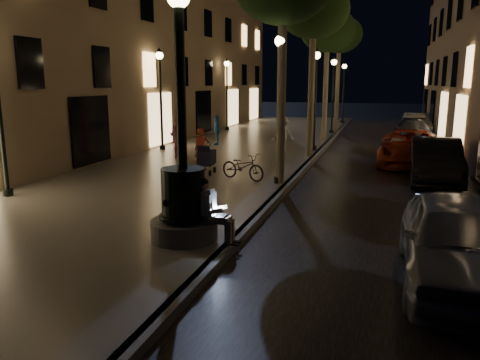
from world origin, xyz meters
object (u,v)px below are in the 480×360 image
(lamp_left_b, at_px, (160,86))
(pedestrian_pink, at_px, (179,136))
(car_fifth, at_px, (416,124))
(bicycle, at_px, (243,167))
(car_third, at_px, (410,148))
(fountain_lamppost, at_px, (183,192))
(lamp_curb_d, at_px, (344,85))
(lamp_curb_c, at_px, (333,85))
(seated_man_laptop, at_px, (211,208))
(tree_far, at_px, (340,36))
(lamp_curb_b, at_px, (316,86))
(pedestrian_white, at_px, (283,134))
(car_rear, at_px, (414,132))
(pedestrian_blue, at_px, (217,130))
(tree_third, at_px, (328,31))
(stroller, at_px, (207,158))
(tree_second, at_px, (314,11))
(pedestrian_red, at_px, (202,149))
(lamp_left_c, at_px, (227,85))
(lamp_curb_a, at_px, (280,88))
(car_second, at_px, (435,160))

(lamp_left_b, height_order, pedestrian_pink, lamp_left_b)
(car_fifth, distance_m, bicycle, 20.11)
(car_third, bearing_deg, bicycle, -131.91)
(fountain_lamppost, relative_size, lamp_curb_d, 1.08)
(fountain_lamppost, relative_size, car_fifth, 1.25)
(lamp_curb_c, xyz_separation_m, lamp_curb_d, (0.00, 8.00, 0.00))
(seated_man_laptop, distance_m, tree_far, 24.63)
(lamp_curb_b, height_order, lamp_curb_c, same)
(pedestrian_pink, bearing_deg, pedestrian_white, -139.65)
(fountain_lamppost, distance_m, tree_far, 24.57)
(lamp_left_b, distance_m, car_rear, 14.45)
(car_rear, xyz_separation_m, pedestrian_white, (-6.15, -6.86, 0.37))
(pedestrian_blue, bearing_deg, tree_third, 103.07)
(seated_man_laptop, relative_size, stroller, 1.11)
(lamp_left_b, distance_m, pedestrian_pink, 3.48)
(lamp_curb_b, bearing_deg, tree_second, -87.14)
(fountain_lamppost, distance_m, lamp_curb_b, 14.16)
(seated_man_laptop, height_order, tree_second, tree_second)
(lamp_curb_c, xyz_separation_m, bicycle, (-1.25, -15.85, -2.58))
(fountain_lamppost, distance_m, pedestrian_red, 7.90)
(lamp_curb_b, distance_m, lamp_left_c, 10.70)
(car_fifth, bearing_deg, car_third, -98.96)
(tree_third, xyz_separation_m, lamp_left_b, (-7.10, -6.00, -2.90))
(lamp_curb_d, bearing_deg, tree_second, -89.68)
(lamp_curb_a, height_order, car_third, lamp_curb_a)
(fountain_lamppost, bearing_deg, tree_third, 87.77)
(lamp_curb_c, distance_m, car_rear, 5.97)
(lamp_curb_a, height_order, pedestrian_pink, lamp_curb_a)
(car_second, bearing_deg, car_third, 103.17)
(lamp_curb_c, bearing_deg, tree_far, 87.71)
(tree_far, relative_size, pedestrian_red, 4.80)
(lamp_left_c, distance_m, pedestrian_white, 11.09)
(tree_third, bearing_deg, pedestrian_blue, -144.34)
(lamp_left_b, xyz_separation_m, lamp_left_c, (0.00, 10.00, 0.00))
(pedestrian_red, bearing_deg, pedestrian_blue, 64.77)
(lamp_left_b, distance_m, car_third, 11.67)
(lamp_curb_b, height_order, car_fifth, lamp_curb_b)
(lamp_left_c, height_order, car_second, lamp_left_c)
(tree_third, bearing_deg, car_second, -61.86)
(tree_third, relative_size, lamp_curb_c, 1.50)
(tree_third, bearing_deg, lamp_curb_a, -90.00)
(lamp_curb_c, relative_size, stroller, 4.04)
(pedestrian_red, xyz_separation_m, pedestrian_pink, (-2.01, 2.45, 0.15))
(stroller, xyz_separation_m, car_rear, (7.61, 13.02, -0.13))
(lamp_curb_a, relative_size, car_third, 0.91)
(lamp_curb_b, distance_m, car_third, 5.40)
(lamp_curb_a, xyz_separation_m, lamp_curb_c, (0.00, 16.00, 0.00))
(tree_third, height_order, lamp_left_c, tree_third)
(lamp_left_c, relative_size, car_fifth, 1.16)
(fountain_lamppost, height_order, lamp_curb_d, fountain_lamppost)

